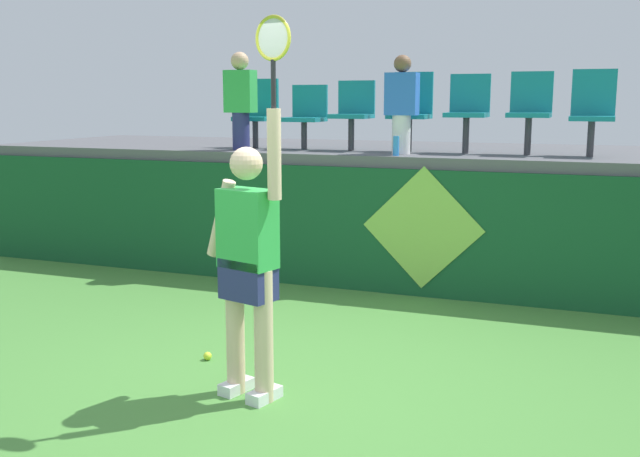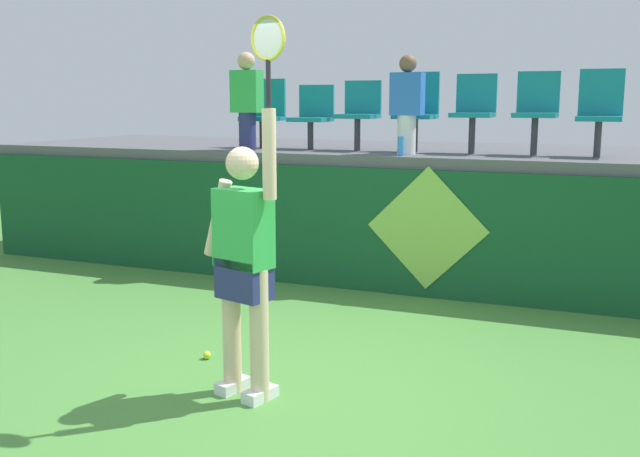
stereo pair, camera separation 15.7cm
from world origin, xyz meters
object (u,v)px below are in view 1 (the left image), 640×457
Objects in this scene: tennis_player at (249,258)px; stadium_chair_0 at (258,111)px; spectator_1 at (402,103)px; stadium_chair_5 at (530,108)px; stadium_chair_2 at (353,111)px; stadium_chair_6 at (593,109)px; stadium_chair_3 at (411,108)px; spectator_0 at (240,99)px; stadium_chair_4 at (468,108)px; tennis_ball at (208,356)px; stadium_chair_1 at (306,114)px; water_bottle at (396,146)px.

stadium_chair_0 is at bearing 114.49° from tennis_player.
stadium_chair_5 is at bearing 17.77° from spectator_1.
stadium_chair_2 is at bearing 148.95° from spectator_1.
stadium_chair_2 is 2.60m from stadium_chair_6.
tennis_player is at bearing -110.50° from stadium_chair_5.
stadium_chair_5 is (1.29, -0.00, 0.01)m from stadium_chair_3.
tennis_player is 2.28× the size of spectator_0.
stadium_chair_6 is at bearing 0.03° from stadium_chair_3.
tennis_player is 2.96× the size of stadium_chair_4.
stadium_chair_0 reaches higher than stadium_chair_2.
tennis_player is 38.61× the size of tennis_ball.
tennis_ball is 4.35m from stadium_chair_5.
stadium_chair_0 is 2.54m from stadium_chair_4.
spectator_1 is (1.90, -0.42, 0.10)m from stadium_chair_0.
stadium_chair_4 is (1.90, 0.00, 0.07)m from stadium_chair_1.
stadium_chair_0 is 0.97× the size of stadium_chair_4.
stadium_chair_0 reaches higher than tennis_ball.
spectator_0 is at bearing -144.43° from stadium_chair_1.
tennis_ball is at bearing -68.69° from spectator_0.
spectator_1 is at bearing -90.00° from stadium_chair_3.
stadium_chair_5 is (0.65, 0.00, 0.01)m from stadium_chair_4.
stadium_chair_2 is at bearing 97.89° from tennis_player.
tennis_player is 4.47m from stadium_chair_6.
stadium_chair_0 is at bearing 160.83° from water_bottle.
stadium_chair_5 is at bearing 0.15° from stadium_chair_2.
stadium_chair_0 is 0.94× the size of stadium_chair_5.
tennis_ball is 4.08m from stadium_chair_4.
water_bottle is at bearing -152.67° from stadium_chair_5.
stadium_chair_3 is 1.96m from spectator_0.
spectator_0 reaches higher than stadium_chair_6.
water_bottle is 0.24× the size of stadium_chair_5.
stadium_chair_0 is (-1.75, 3.85, 0.90)m from tennis_player.
tennis_ball is at bearing -91.84° from stadium_chair_2.
water_bottle is (0.16, 3.18, 0.57)m from tennis_player.
tennis_player reaches higher than spectator_1.
spectator_0 is at bearing -171.82° from stadium_chair_5.
stadium_chair_6 is at bearing 0.03° from stadium_chair_0.
water_bottle is at bearing -133.42° from stadium_chair_4.
stadium_chair_0 is at bearing -179.98° from stadium_chair_3.
stadium_chair_2 is 0.76× the size of spectator_1.
tennis_player is 4.03m from stadium_chair_4.
spectator_0 is at bearing 173.96° from water_bottle.
stadium_chair_2 is 0.80m from spectator_1.
tennis_player is at bearing -92.45° from spectator_1.
spectator_0 is (-1.75, 3.39, 1.05)m from tennis_player.
stadium_chair_3 is (-0.01, 0.67, 0.38)m from water_bottle.
tennis_ball is 0.09× the size of stadium_chair_1.
stadium_chair_0 is 1.22m from stadium_chair_2.
stadium_chair_5 is at bearing 27.33° from water_bottle.
stadium_chair_4 is at bearing 0.09° from stadium_chair_1.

